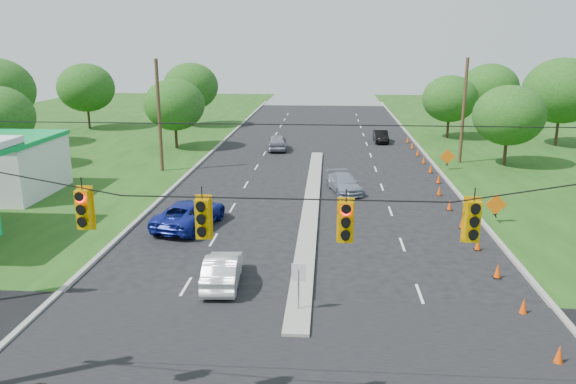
{
  "coord_description": "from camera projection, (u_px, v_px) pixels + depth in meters",
  "views": [
    {
      "loc": [
        1.05,
        -13.97,
        10.26
      ],
      "look_at": [
        -0.98,
        13.77,
        2.8
      ],
      "focal_mm": 35.0,
      "sensor_mm": 36.0,
      "label": 1
    }
  ],
  "objects": [
    {
      "name": "cone_1",
      "position": [
        524.0,
        306.0,
        21.75
      ],
      "size": [
        0.32,
        0.32,
        0.7
      ],
      "primitive_type": "cone",
      "color": "#EB470A",
      "rests_on": "ground"
    },
    {
      "name": "cone_9",
      "position": [
        424.0,
        160.0,
        48.67
      ],
      "size": [
        0.32,
        0.32,
        0.7
      ],
      "primitive_type": "cone",
      "color": "#EB470A",
      "rests_on": "ground"
    },
    {
      "name": "utility_pole_far_right",
      "position": [
        463.0,
        112.0,
        47.86
      ],
      "size": [
        0.28,
        0.28,
        9.0
      ],
      "primitive_type": "cylinder",
      "color": "#422D1C",
      "rests_on": "ground"
    },
    {
      "name": "cone_2",
      "position": [
        498.0,
        271.0,
        25.12
      ],
      "size": [
        0.32,
        0.32,
        0.7
      ],
      "primitive_type": "cone",
      "color": "#EB470A",
      "rests_on": "ground"
    },
    {
      "name": "cone_3",
      "position": [
        478.0,
        243.0,
        28.49
      ],
      "size": [
        0.32,
        0.32,
        0.7
      ],
      "primitive_type": "cone",
      "color": "#EB470A",
      "rests_on": "ground"
    },
    {
      "name": "median_sign",
      "position": [
        299.0,
        278.0,
        21.59
      ],
      "size": [
        0.55,
        0.06,
        2.05
      ],
      "color": "gray",
      "rests_on": "ground"
    },
    {
      "name": "cone_4",
      "position": [
        462.0,
        222.0,
        31.86
      ],
      "size": [
        0.32,
        0.32,
        0.7
      ],
      "primitive_type": "cone",
      "color": "#EB470A",
      "rests_on": "ground"
    },
    {
      "name": "silver_car_far",
      "position": [
        344.0,
        183.0,
        39.48
      ],
      "size": [
        2.79,
        4.64,
        1.26
      ],
      "primitive_type": "imported",
      "rotation": [
        0.0,
        0.0,
        0.25
      ],
      "color": "gray",
      "rests_on": "ground"
    },
    {
      "name": "signal_span",
      "position": [
        282.0,
        262.0,
        13.94
      ],
      "size": [
        25.6,
        0.32,
        9.0
      ],
      "color": "#422D1C",
      "rests_on": "ground"
    },
    {
      "name": "tree_5",
      "position": [
        174.0,
        105.0,
        54.59
      ],
      "size": [
        5.88,
        5.88,
        6.86
      ],
      "color": "black",
      "rests_on": "ground"
    },
    {
      "name": "tree_4",
      "position": [
        86.0,
        88.0,
        66.97
      ],
      "size": [
        6.72,
        6.72,
        7.84
      ],
      "color": "black",
      "rests_on": "ground"
    },
    {
      "name": "median",
      "position": [
        311.0,
        205.0,
        36.42
      ],
      "size": [
        1.0,
        34.0,
        0.18
      ],
      "primitive_type": "cube",
      "color": "gray",
      "rests_on": "ground"
    },
    {
      "name": "white_sedan",
      "position": [
        223.0,
        270.0,
        24.37
      ],
      "size": [
        1.73,
        4.23,
        1.36
      ],
      "primitive_type": "imported",
      "rotation": [
        0.0,
        0.0,
        3.21
      ],
      "color": "silver",
      "rests_on": "ground"
    },
    {
      "name": "cone_8",
      "position": [
        431.0,
        169.0,
        45.3
      ],
      "size": [
        0.32,
        0.32,
        0.7
      ],
      "primitive_type": "cone",
      "color": "#EB470A",
      "rests_on": "ground"
    },
    {
      "name": "tree_12",
      "position": [
        450.0,
        99.0,
        60.32
      ],
      "size": [
        5.88,
        5.88,
        6.86
      ],
      "color": "black",
      "rests_on": "ground"
    },
    {
      "name": "tree_11",
      "position": [
        490.0,
        88.0,
        66.47
      ],
      "size": [
        6.72,
        6.72,
        7.84
      ],
      "color": "black",
      "rests_on": "ground"
    },
    {
      "name": "silver_car_oncoming",
      "position": [
        277.0,
        142.0,
        54.8
      ],
      "size": [
        2.15,
        4.64,
        1.54
      ],
      "primitive_type": "imported",
      "rotation": [
        0.0,
        0.0,
        3.22
      ],
      "color": "gray",
      "rests_on": "ground"
    },
    {
      "name": "cone_0",
      "position": [
        559.0,
        355.0,
        18.37
      ],
      "size": [
        0.32,
        0.32,
        0.7
      ],
      "primitive_type": "cone",
      "color": "#EB470A",
      "rests_on": "ground"
    },
    {
      "name": "work_sign_2",
      "position": [
        447.0,
        157.0,
        45.97
      ],
      "size": [
        1.27,
        0.58,
        1.37
      ],
      "color": "black",
      "rests_on": "ground"
    },
    {
      "name": "blue_pickup",
      "position": [
        190.0,
        214.0,
        32.0
      ],
      "size": [
        3.76,
        5.98,
        1.54
      ],
      "primitive_type": "imported",
      "rotation": [
        0.0,
        0.0,
        2.91
      ],
      "color": "navy",
      "rests_on": "ground"
    },
    {
      "name": "curb_right",
      "position": [
        442.0,
        176.0,
        44.38
      ],
      "size": [
        0.25,
        110.0,
        0.16
      ],
      "primitive_type": "cube",
      "color": "gray",
      "rests_on": "ground"
    },
    {
      "name": "dark_car_receding",
      "position": [
        381.0,
        136.0,
        59.02
      ],
      "size": [
        1.43,
        3.93,
        1.29
      ],
      "primitive_type": "imported",
      "rotation": [
        0.0,
        0.0,
        0.02
      ],
      "color": "black",
      "rests_on": "ground"
    },
    {
      "name": "cone_7",
      "position": [
        439.0,
        179.0,
        41.93
      ],
      "size": [
        0.32,
        0.32,
        0.7
      ],
      "primitive_type": "cone",
      "color": "#EB470A",
      "rests_on": "ground"
    },
    {
      "name": "tree_10",
      "position": [
        562.0,
        91.0,
        55.43
      ],
      "size": [
        7.56,
        7.56,
        8.82
      ],
      "color": "black",
      "rests_on": "ground"
    },
    {
      "name": "work_sign_1",
      "position": [
        496.0,
        205.0,
        32.48
      ],
      "size": [
        1.27,
        0.58,
        1.37
      ],
      "color": "black",
      "rests_on": "ground"
    },
    {
      "name": "utility_pole_far_left",
      "position": [
        159.0,
        116.0,
        44.81
      ],
      "size": [
        0.28,
        0.28,
        9.0
      ],
      "primitive_type": "cylinder",
      "color": "#422D1C",
      "rests_on": "ground"
    },
    {
      "name": "tree_9",
      "position": [
        509.0,
        115.0,
        46.69
      ],
      "size": [
        5.88,
        5.88,
        6.86
      ],
      "color": "black",
      "rests_on": "ground"
    },
    {
      "name": "cone_10",
      "position": [
        418.0,
        152.0,
        52.05
      ],
      "size": [
        0.32,
        0.32,
        0.7
      ],
      "primitive_type": "cone",
      "color": "#EB470A",
      "rests_on": "ground"
    },
    {
      "name": "curb_left",
      "position": [
        191.0,
        172.0,
        45.8
      ],
      "size": [
        0.25,
        110.0,
        0.16
      ],
      "primitive_type": "cube",
      "color": "gray",
      "rests_on": "ground"
    },
    {
      "name": "cone_12",
      "position": [
        408.0,
        140.0,
        58.79
      ],
      "size": [
        0.32,
        0.32,
        0.7
      ],
      "primitive_type": "cone",
      "color": "#EB470A",
      "rests_on": "ground"
    },
    {
      "name": "cone_11",
      "position": [
        412.0,
        145.0,
        55.42
      ],
      "size": [
        0.32,
        0.32,
        0.7
      ],
      "primitive_type": "cone",
      "color": "#EB470A",
      "rests_on": "ground"
    },
    {
      "name": "cone_5",
      "position": [
        450.0,
        205.0,
        35.23
      ],
      "size": [
        0.32,
        0.32,
        0.7
      ],
      "primitive_type": "cone",
      "color": "#EB470A",
      "rests_on": "ground"
    },
    {
      "name": "tree_6",
      "position": [
        191.0,
        86.0,
        69.02
      ],
      "size": [
        6.72,
        6.72,
        7.84
      ],
      "color": "black",
      "rests_on": "ground"
    },
    {
      "name": "cone_6",
      "position": [
        439.0,
        191.0,
        38.6
      ],
      "size": [
        0.32,
        0.32,
        0.7
      ],
      "primitive_type": "cone",
      "color": "#EB470A",
      "rests_on": "ground"
    }
  ]
}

